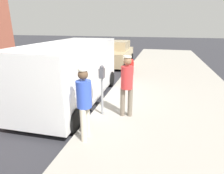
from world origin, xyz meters
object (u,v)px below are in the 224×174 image
Objects in this scene: parked_van at (71,71)px; pedestrian_in_blue at (84,100)px; pedestrian_in_red at (127,83)px; fire_hydrant at (131,67)px; parking_meter_near at (102,82)px; parked_sedan_ahead at (116,54)px.

pedestrian_in_blue is at bearing -58.03° from parked_van.
pedestrian_in_red reaches higher than fire_hydrant.
pedestrian_in_red is 1.58m from pedestrian_in_blue.
parked_van reaches higher than parking_meter_near.
pedestrian_in_blue is (-0.71, -1.41, -0.05)m from pedestrian_in_red.
fire_hydrant is at bearing 67.52° from parked_van.
parked_sedan_ahead is (-1.51, 9.46, -0.39)m from pedestrian_in_blue.
pedestrian_in_blue is 6.29m from fire_hydrant.
parked_sedan_ahead is (-0.01, 7.07, -0.41)m from parked_van.
pedestrian_in_blue is 9.59m from parked_sedan_ahead.
parking_meter_near is 0.29× the size of parked_van.
fire_hydrant is (1.60, 3.87, -0.59)m from parked_van.
parked_van is 7.08m from parked_sedan_ahead.
parked_sedan_ahead is at bearing 116.72° from fire_hydrant.
parked_sedan_ahead is 5.14× the size of fire_hydrant.
fire_hydrant is (-0.61, 4.85, -0.62)m from pedestrian_in_red.
fire_hydrant is at bearing -63.28° from parked_sedan_ahead.
parking_meter_near reaches higher than parked_sedan_ahead.
pedestrian_in_red reaches higher than parked_sedan_ahead.
parked_van is at bearing -112.48° from fire_hydrant.
pedestrian_in_red is 8.36m from parked_sedan_ahead.
parked_van reaches higher than pedestrian_in_blue.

